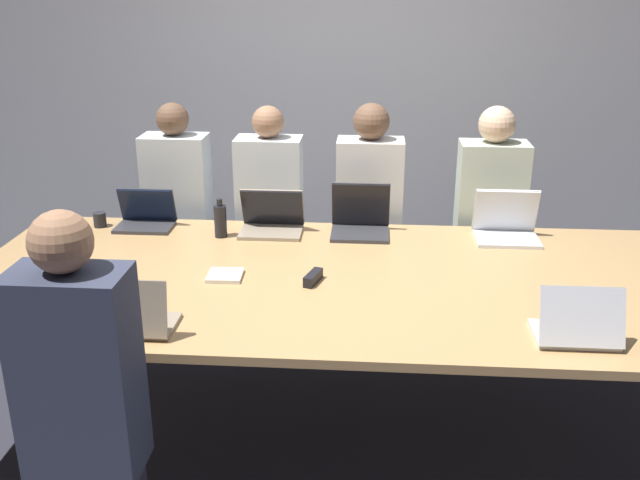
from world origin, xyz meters
name	(u,v)px	position (x,y,z in m)	size (l,w,h in m)	color
ground_plane	(332,412)	(0.00, 0.00, 0.00)	(24.00, 24.00, 0.00)	#2D2D38
curtain_wall	(350,83)	(0.00, 2.04, 1.40)	(12.00, 0.06, 2.80)	#ADADB2
conference_table	(333,286)	(0.00, 0.00, 0.71)	(3.58, 1.60, 0.76)	tan
laptop_far_center	(360,219)	(0.12, 0.65, 0.84)	(0.33, 0.27, 0.28)	#333338
person_far_center	(369,222)	(0.16, 1.03, 0.70)	(0.40, 0.24, 1.43)	#2D2D38
laptop_near_left	(130,317)	(-0.78, -0.64, 0.83)	(0.34, 0.24, 0.25)	gray
person_near_left	(83,409)	(-0.82, -1.08, 0.69)	(0.40, 0.24, 1.42)	#2D2D38
cup_near_left	(71,317)	(-1.04, -0.62, 0.81)	(0.09, 0.09, 0.10)	white
laptop_far_midleft	(272,220)	(-0.38, 0.62, 0.83)	(0.35, 0.25, 0.25)	gray
person_far_midleft	(270,222)	(-0.45, 1.03, 0.68)	(0.40, 0.24, 1.40)	#2D2D38
bottle_far_midleft	(220,220)	(-0.65, 0.52, 0.85)	(0.07, 0.07, 0.22)	black
laptop_near_right	(577,326)	(0.99, -0.58, 0.83)	(0.32, 0.25, 0.24)	silver
laptop_far_left	(146,216)	(-1.12, 0.65, 0.83)	(0.32, 0.22, 0.22)	#333338
person_far_left	(179,218)	(-1.04, 1.06, 0.68)	(0.40, 0.24, 1.41)	#2D2D38
cup_far_left	(100,220)	(-1.39, 0.64, 0.80)	(0.07, 0.07, 0.08)	#232328
laptop_far_right	(506,225)	(0.92, 0.62, 0.84)	(0.35, 0.27, 0.27)	silver
person_far_right	(488,226)	(0.89, 1.00, 0.69)	(0.40, 0.24, 1.42)	#2D2D38
stapler	(313,278)	(-0.09, -0.08, 0.79)	(0.09, 0.16, 0.05)	black
notebook	(225,276)	(-0.52, -0.05, 0.77)	(0.17, 0.17, 0.02)	silver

